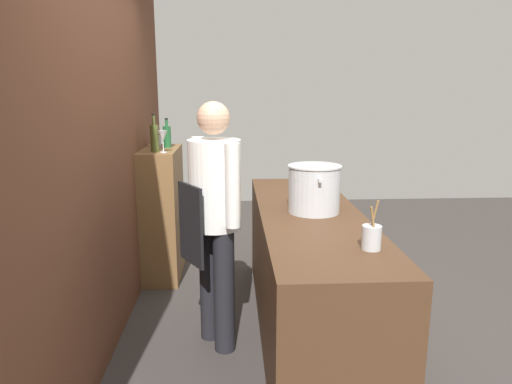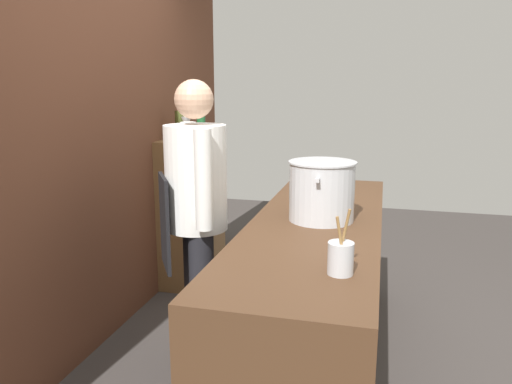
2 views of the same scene
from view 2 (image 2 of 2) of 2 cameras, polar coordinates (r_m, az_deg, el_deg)
ground_plane at (r=3.13m, az=6.55°, el=-19.25°), size 8.00×8.00×0.00m
brick_back_panel at (r=3.16m, az=-19.05°, el=9.25°), size 4.40×0.10×3.00m
prep_counter at (r=2.92m, az=6.77°, el=-11.71°), size 2.40×0.70×0.90m
bar_cabinet at (r=4.20m, az=-7.30°, el=-1.96°), size 0.76×0.32×1.20m
chef at (r=2.77m, az=-6.93°, el=-1.74°), size 0.47×0.41×1.66m
stockpot_large at (r=2.72m, az=7.58°, el=0.11°), size 0.43×0.37×0.33m
utensil_crock at (r=1.99m, az=9.73°, el=-7.45°), size 0.10×0.10×0.27m
wine_bottle_olive at (r=3.91m, az=-8.78°, el=7.69°), size 0.07×0.07×0.32m
wine_bottle_green at (r=4.16m, az=-6.34°, el=7.78°), size 0.07×0.07×0.27m
wine_glass_tall at (r=3.83m, az=-8.02°, el=7.78°), size 0.08×0.08×0.19m
spice_tin_silver at (r=4.25m, az=-7.48°, el=7.13°), size 0.08×0.08×0.10m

